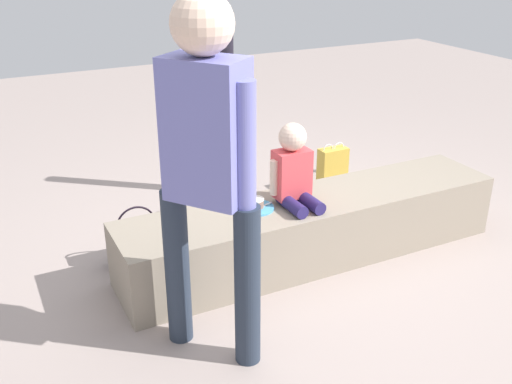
{
  "coord_description": "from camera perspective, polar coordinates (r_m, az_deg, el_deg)",
  "views": [
    {
      "loc": [
        -1.76,
        -2.73,
        1.87
      ],
      "look_at": [
        -0.52,
        -0.26,
        0.65
      ],
      "focal_mm": 41.67,
      "sensor_mm": 36.0,
      "label": 1
    }
  ],
  "objects": [
    {
      "name": "child_seated",
      "position": [
        3.42,
        3.61,
        2.18
      ],
      "size": [
        0.28,
        0.32,
        0.48
      ],
      "color": "navy",
      "rests_on": "concrete_ledge"
    },
    {
      "name": "ground_plane",
      "position": [
        3.75,
        5.42,
        -6.14
      ],
      "size": [
        12.0,
        12.0,
        0.0
      ],
      "primitive_type": "plane",
      "color": "#A08F89"
    },
    {
      "name": "handbag_black_leather",
      "position": [
        3.69,
        -11.29,
        -4.68
      ],
      "size": [
        0.33,
        0.11,
        0.37
      ],
      "color": "black",
      "rests_on": "ground_plane"
    },
    {
      "name": "concrete_ledge",
      "position": [
        3.66,
        5.54,
        -3.46
      ],
      "size": [
        2.42,
        0.5,
        0.4
      ],
      "primitive_type": "cube",
      "color": "gray",
      "rests_on": "ground_plane"
    },
    {
      "name": "gift_bag",
      "position": [
        4.63,
        7.35,
        2.2
      ],
      "size": [
        0.22,
        0.11,
        0.38
      ],
      "color": "gold",
      "rests_on": "ground_plane"
    },
    {
      "name": "railing_post",
      "position": [
        4.44,
        -2.76,
        5.5
      ],
      "size": [
        0.36,
        0.36,
        1.23
      ],
      "color": "black",
      "rests_on": "ground_plane"
    },
    {
      "name": "adult_standing",
      "position": [
        2.51,
        -4.74,
        3.63
      ],
      "size": [
        0.37,
        0.42,
        1.67
      ],
      "color": "#242D3D",
      "rests_on": "ground_plane"
    },
    {
      "name": "cake_box_white",
      "position": [
        4.21,
        -5.73,
        -1.84
      ],
      "size": [
        0.27,
        0.31,
        0.1
      ],
      "primitive_type": "cube",
      "rotation": [
        0.0,
        0.0,
        0.02
      ],
      "color": "white",
      "rests_on": "ground_plane"
    },
    {
      "name": "cake_plate",
      "position": [
        3.42,
        -0.08,
        -1.29
      ],
      "size": [
        0.22,
        0.22,
        0.07
      ],
      "color": "#4CA5D8",
      "rests_on": "concrete_ledge"
    },
    {
      "name": "party_cup_red",
      "position": [
        4.45,
        10.21,
        -0.59
      ],
      "size": [
        0.09,
        0.09,
        0.1
      ],
      "primitive_type": "cylinder",
      "color": "red",
      "rests_on": "ground_plane"
    },
    {
      "name": "water_bottle_near_gift",
      "position": [
        5.0,
        6.95,
        2.98
      ],
      "size": [
        0.06,
        0.06,
        0.21
      ],
      "color": "silver",
      "rests_on": "ground_plane"
    }
  ]
}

